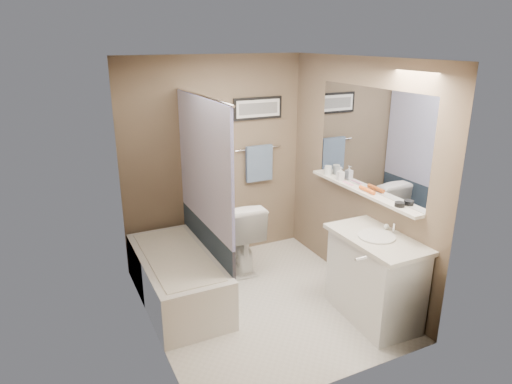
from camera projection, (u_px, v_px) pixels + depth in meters
name	position (u px, v px, depth m)	size (l,w,h in m)	color
ground	(262.00, 303.00, 4.65)	(2.50, 2.50, 0.00)	silver
ceiling	(264.00, 61.00, 3.88)	(2.20, 2.50, 0.04)	silver
wall_back	(216.00, 161.00, 5.31)	(2.20, 0.04, 2.40)	brown
wall_front	(341.00, 241.00, 3.21)	(2.20, 0.04, 2.40)	brown
wall_left	(148.00, 209.00, 3.81)	(0.04, 2.50, 2.40)	brown
wall_right	(356.00, 177.00, 4.71)	(0.04, 2.50, 2.40)	brown
tile_surround	(136.00, 213.00, 4.30)	(0.02, 1.55, 2.00)	#BBA68E
curtain_rod	(201.00, 96.00, 4.25)	(0.02, 0.02, 1.55)	silver
curtain_upper	(204.00, 163.00, 4.46)	(0.03, 1.45, 1.28)	white
curtain_lower	(207.00, 240.00, 4.72)	(0.03, 1.45, 0.36)	#28394B
mirror	(370.00, 140.00, 4.45)	(0.02, 1.60, 1.00)	silver
shelf	(361.00, 191.00, 4.59)	(0.12, 1.60, 0.03)	silver
towel_bar	(258.00, 149.00, 5.49)	(0.02, 0.02, 0.60)	silver
towel	(259.00, 163.00, 5.53)	(0.34, 0.05, 0.44)	#829FBE
art_frame	(258.00, 108.00, 5.35)	(0.62, 0.03, 0.26)	black
art_mat	(258.00, 108.00, 5.34)	(0.56, 0.00, 0.20)	white
art_image	(259.00, 108.00, 5.34)	(0.50, 0.00, 0.13)	#595959
door	(400.00, 253.00, 3.49)	(0.80, 0.02, 2.00)	silver
door_handle	(361.00, 258.00, 3.40)	(0.02, 0.02, 0.10)	silver
bathtub	(178.00, 278.00, 4.62)	(0.70, 1.50, 0.50)	silver
tub_rim	(176.00, 256.00, 4.54)	(0.56, 1.36, 0.02)	silver
toilet	(236.00, 234.00, 5.27)	(0.47, 0.82, 0.84)	white
vanity	(374.00, 279.00, 4.31)	(0.50, 0.90, 0.80)	silver
countertop	(377.00, 239.00, 4.17)	(0.54, 0.96, 0.04)	beige
sink_basin	(377.00, 236.00, 4.15)	(0.34, 0.34, 0.01)	silver
faucet_spout	(394.00, 228.00, 4.22)	(0.02, 0.02, 0.10)	silver
faucet_knob	(387.00, 226.00, 4.31)	(0.05, 0.05, 0.05)	white
candle_bowl_near	(400.00, 204.00, 4.12)	(0.09, 0.09, 0.04)	black
hair_brush_front	(367.00, 190.00, 4.51)	(0.04, 0.04, 0.22)	orange
pink_comb	(348.00, 183.00, 4.78)	(0.03, 0.16, 0.01)	pink
glass_jar	(328.00, 170.00, 5.08)	(0.08, 0.08, 0.10)	silver
soap_bottle	(341.00, 174.00, 4.87)	(0.06, 0.07, 0.14)	#999999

